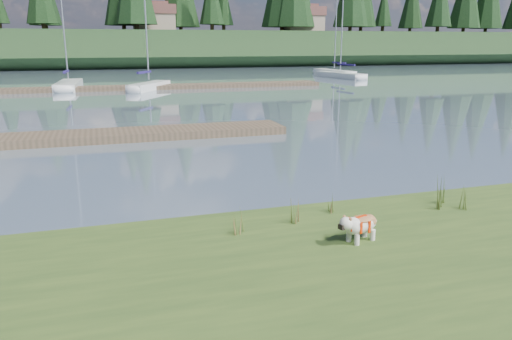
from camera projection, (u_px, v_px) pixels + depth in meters
name	position (u px, v px, depth m)	size (l,w,h in m)	color
ground	(139.00, 89.00, 39.28)	(200.00, 200.00, 0.00)	slate
bank	(391.00, 337.00, 5.99)	(60.00, 9.00, 0.35)	#384F1D
ridge	(115.00, 49.00, 78.37)	(200.00, 20.00, 5.00)	#1B3118
bulldog	(360.00, 224.00, 8.35)	(0.83, 0.48, 0.49)	silver
dock_near	(77.00, 137.00, 18.68)	(16.00, 2.00, 0.30)	#4C3D2C
dock_far	(165.00, 87.00, 39.83)	(26.00, 2.20, 0.30)	#4C3D2C
sailboat_bg_1	(70.00, 84.00, 40.41)	(2.05, 8.00, 11.82)	silver
sailboat_bg_2	(152.00, 85.00, 39.20)	(4.20, 5.82, 9.37)	silver
sailboat_bg_4	(336.00, 74.00, 52.18)	(2.92, 7.88, 11.43)	silver
sailboat_bg_5	(331.00, 72.00, 56.95)	(2.23, 7.83, 11.07)	silver
weed_0	(297.00, 213.00, 9.18)	(0.17, 0.14, 0.51)	#475B23
weed_1	(331.00, 204.00, 9.82)	(0.17, 0.14, 0.40)	#475B23
weed_2	(439.00, 190.00, 10.33)	(0.17, 0.14, 0.66)	#475B23
weed_3	(237.00, 222.00, 8.69)	(0.17, 0.14, 0.51)	#475B23
weed_4	(441.00, 198.00, 10.02)	(0.17, 0.14, 0.53)	#475B23
weed_5	(467.00, 198.00, 9.99)	(0.17, 0.14, 0.52)	#475B23
mud_lip	(271.00, 222.00, 10.08)	(60.00, 0.50, 0.14)	#33281C
house_1	(154.00, 17.00, 77.08)	(6.30, 5.30, 4.65)	gray
house_2	(302.00, 19.00, 82.24)	(6.30, 5.30, 4.65)	gray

